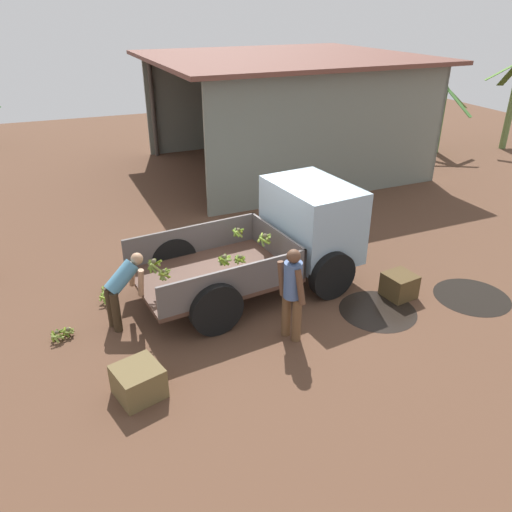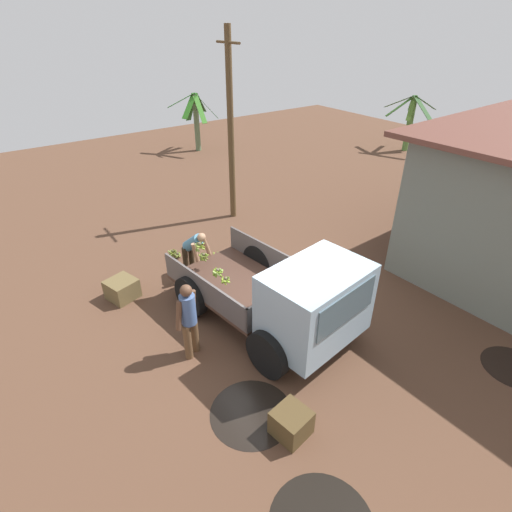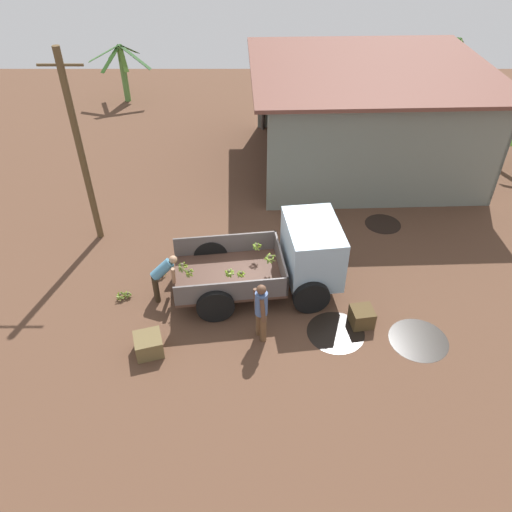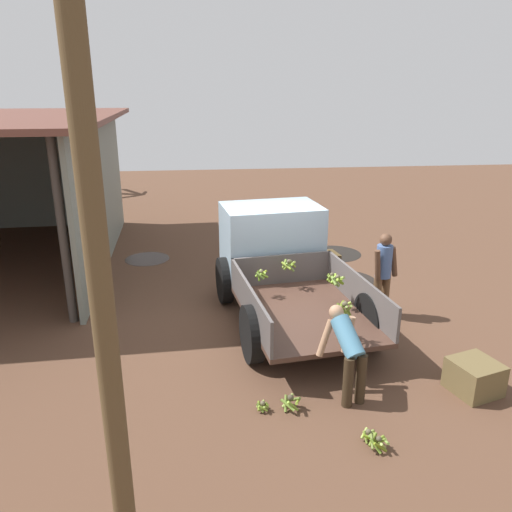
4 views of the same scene
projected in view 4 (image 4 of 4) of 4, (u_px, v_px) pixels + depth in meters
ground at (276, 311)px, 9.85m from camera, size 36.00×36.00×0.00m
mud_patch_0 at (346, 281)px, 11.36m from camera, size 1.41×1.41×0.01m
mud_patch_1 at (147, 259)px, 12.82m from camera, size 1.13×1.13×0.01m
mud_patch_2 at (334, 254)px, 13.23m from camera, size 1.42×1.42×0.01m
cargo_truck at (277, 255)px, 9.94m from camera, size 4.45×2.69×1.92m
utility_pole at (99, 276)px, 3.70m from camera, size 1.14×0.19×5.59m
banana_palm_0 at (82, 150)px, 20.28m from camera, size 2.04×2.45×3.18m
banana_palm_4 at (51, 174)px, 17.68m from camera, size 2.20×2.09×2.43m
person_foreground_visitor at (383, 271)px, 9.36m from camera, size 0.40×0.59×1.64m
person_worker_loading at (347, 349)px, 6.90m from camera, size 0.74×0.66×1.28m
banana_bunch_on_ground_0 at (263, 406)px, 6.77m from camera, size 0.19×0.19×0.16m
banana_bunch_on_ground_1 at (369, 434)px, 6.19m from camera, size 0.20×0.20×0.17m
banana_bunch_on_ground_2 at (291, 401)px, 6.78m from camera, size 0.30×0.30×0.24m
banana_bunch_on_ground_3 at (378, 442)px, 6.04m from camera, size 0.26×0.25×0.20m
wooden_crate_0 at (474, 377)px, 7.18m from camera, size 0.77×0.77×0.47m
wooden_crate_1 at (326, 262)px, 11.87m from camera, size 0.61×0.61×0.46m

